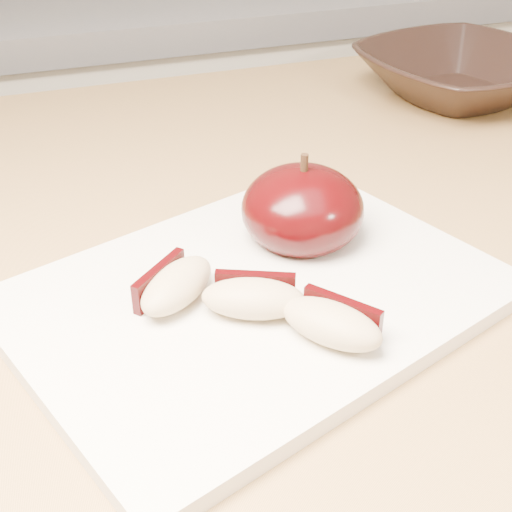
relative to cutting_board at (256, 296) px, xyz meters
name	(u,v)px	position (x,y,z in m)	size (l,w,h in m)	color
back_cabinet	(85,242)	(-0.05, 0.83, -0.44)	(2.40, 0.62, 0.94)	silver
cutting_board	(256,296)	(0.00, 0.00, 0.00)	(0.30, 0.22, 0.01)	white
apple_half	(302,209)	(0.05, 0.05, 0.03)	(0.10, 0.10, 0.07)	black
apple_wedge_a	(175,285)	(-0.05, 0.01, 0.02)	(0.07, 0.06, 0.02)	tan
apple_wedge_b	(254,297)	(-0.01, -0.02, 0.02)	(0.07, 0.05, 0.02)	tan
apple_wedge_c	(333,322)	(0.03, -0.06, 0.02)	(0.06, 0.07, 0.02)	tan
bowl	(459,74)	(0.33, 0.28, 0.02)	(0.20, 0.20, 0.05)	black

